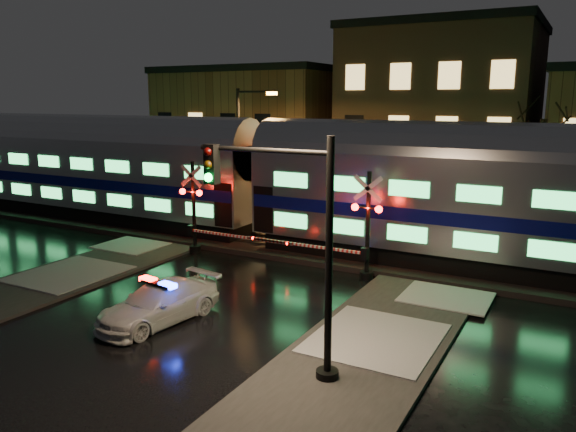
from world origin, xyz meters
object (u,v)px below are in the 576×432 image
Objects in this scene: crossing_signal_right at (358,235)px; crossing_signal_left at (199,216)px; streetlight at (243,147)px; police_car at (159,303)px; traffic_light at (293,252)px.

crossing_signal_right is 7.78m from crossing_signal_left.
crossing_signal_right is at bearing -34.56° from streetlight.
traffic_light is (5.39, -1.01, 2.66)m from police_car.
crossing_signal_right is 8.43m from traffic_light.
traffic_light reaches higher than police_car.
crossing_signal_right is 12.08m from streetlight.
police_car is 0.73× the size of traffic_light.
traffic_light is 18.62m from streetlight.
traffic_light is (1.45, -8.17, 1.50)m from crossing_signal_right.
police_car is 8.26m from crossing_signal_right.
traffic_light is 0.81× the size of streetlight.
streetlight is (-5.77, 13.85, 3.75)m from police_car.
traffic_light reaches higher than crossing_signal_left.
police_car is 8.20m from crossing_signal_left.
streetlight is (-11.16, 14.86, 1.09)m from traffic_light.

